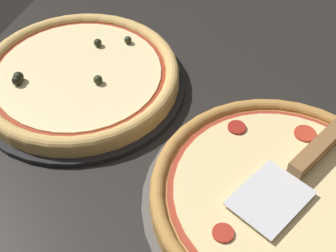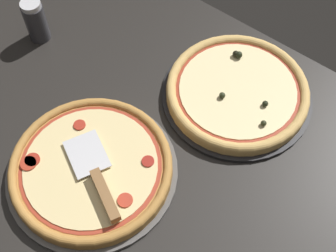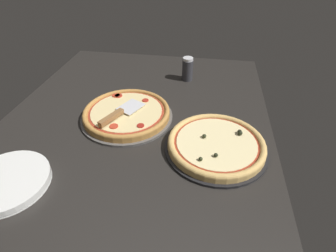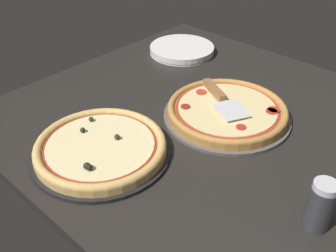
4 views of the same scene
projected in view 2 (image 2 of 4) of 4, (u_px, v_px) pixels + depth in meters
The scene contains 7 objects.
ground_plane at pixel (95, 157), 110.11cm from camera, with size 132.71×111.93×3.60cm, color black.
pizza_pan_front at pixel (92, 171), 105.55cm from camera, with size 38.71×38.71×1.00cm, color #565451.
pizza_front at pixel (91, 167), 103.71cm from camera, with size 36.38×36.38×3.17cm.
pizza_pan_back at pixel (236, 95), 116.61cm from camera, with size 37.44×37.44×1.00cm, color black.
pizza_back at pixel (238, 91), 114.84cm from camera, with size 35.19×35.19×4.17cm.
serving_spatula at pixel (100, 183), 99.12cm from camera, with size 22.48×14.61×2.00cm.
parmesan_shaker at pixel (36, 21), 122.52cm from camera, with size 5.69×5.69×12.25cm.
Camera 2 is at (45.28, -30.40, 95.65)cm, focal length 50.00 mm.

